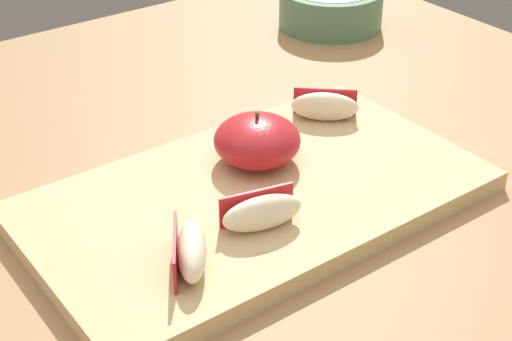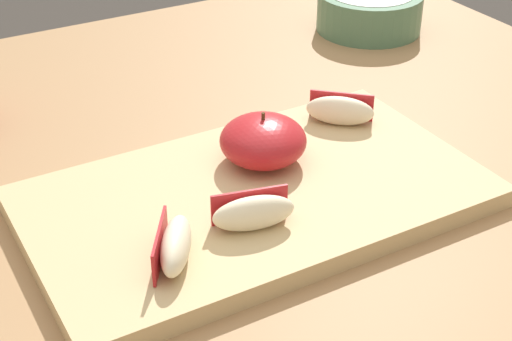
% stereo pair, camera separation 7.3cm
% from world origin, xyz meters
% --- Properties ---
extents(dining_table, '(1.18, 0.99, 0.74)m').
position_xyz_m(dining_table, '(0.00, 0.00, 0.64)').
color(dining_table, '#9E754C').
rests_on(dining_table, ground_plane).
extents(cutting_board, '(0.44, 0.25, 0.02)m').
position_xyz_m(cutting_board, '(0.02, -0.05, 0.75)').
color(cutting_board, tan).
rests_on(cutting_board, dining_table).
extents(apple_half_skin_up, '(0.09, 0.09, 0.05)m').
position_xyz_m(apple_half_skin_up, '(0.06, -0.01, 0.78)').
color(apple_half_skin_up, '#B21E23').
rests_on(apple_half_skin_up, cutting_board).
extents(apple_wedge_back, '(0.08, 0.04, 0.03)m').
position_xyz_m(apple_wedge_back, '(-0.01, -0.11, 0.77)').
color(apple_wedge_back, beige).
rests_on(apple_wedge_back, cutting_board).
extents(apple_wedge_right, '(0.06, 0.08, 0.03)m').
position_xyz_m(apple_wedge_right, '(-0.09, -0.12, 0.77)').
color(apple_wedge_right, beige).
rests_on(apple_wedge_right, cutting_board).
extents(apple_wedge_near_knife, '(0.07, 0.07, 0.03)m').
position_xyz_m(apple_wedge_near_knife, '(0.17, 0.02, 0.77)').
color(apple_wedge_near_knife, beige).
rests_on(apple_wedge_near_knife, cutting_board).
extents(ceramic_fruit_bowl, '(0.15, 0.15, 0.06)m').
position_xyz_m(ceramic_fruit_bowl, '(0.40, 0.27, 0.77)').
color(ceramic_fruit_bowl, '#4C7556').
rests_on(ceramic_fruit_bowl, dining_table).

